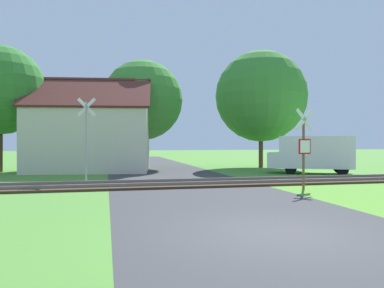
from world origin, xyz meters
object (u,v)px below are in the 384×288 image
tree_left (0,90)px  mail_truck (312,153)px  crossing_sign_far (86,134)px  stop_sign_near (304,145)px  tree_right (261,96)px  tree_center (143,100)px  house (91,138)px

tree_left → mail_truck: 19.85m
crossing_sign_far → stop_sign_near: bearing=-13.9°
tree_left → tree_right: bearing=1.0°
stop_sign_near → mail_truck: (4.35, 6.68, -0.53)m
tree_right → tree_left: bearing=-179.0°
crossing_sign_far → tree_center: (3.51, 9.26, 2.68)m
house → mail_truck: 14.00m
mail_truck → tree_left: bearing=100.9°
tree_right → tree_left: tree_right is taller
stop_sign_near → mail_truck: bearing=-135.7°
crossing_sign_far → house: house is taller
stop_sign_near → tree_left: (-14.28, 12.25, 3.42)m
house → tree_left: (-5.62, 0.53, 3.01)m
tree_center → tree_left: tree_left is taller
tree_left → house: bearing=-5.4°
stop_sign_near → tree_center: 15.01m
crossing_sign_far → mail_truck: bearing=23.2°
stop_sign_near → tree_center: tree_center is taller
crossing_sign_far → tree_left: (-5.66, 7.76, 2.92)m
crossing_sign_far → mail_truck: crossing_sign_far is taller
tree_left → mail_truck: bearing=-16.6°
house → tree_left: 6.39m
stop_sign_near → tree_right: (3.58, 12.55, 3.55)m
crossing_sign_far → tree_left: tree_left is taller
stop_sign_near → tree_right: size_ratio=0.37×
crossing_sign_far → house: (-0.04, 7.23, -0.08)m
stop_sign_near → tree_right: bearing=-118.5°
tree_center → mail_truck: 12.39m
crossing_sign_far → tree_left: 10.04m
crossing_sign_far → mail_truck: size_ratio=0.76×
crossing_sign_far → tree_center: bearing=82.8°
tree_center → tree_left: 9.29m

